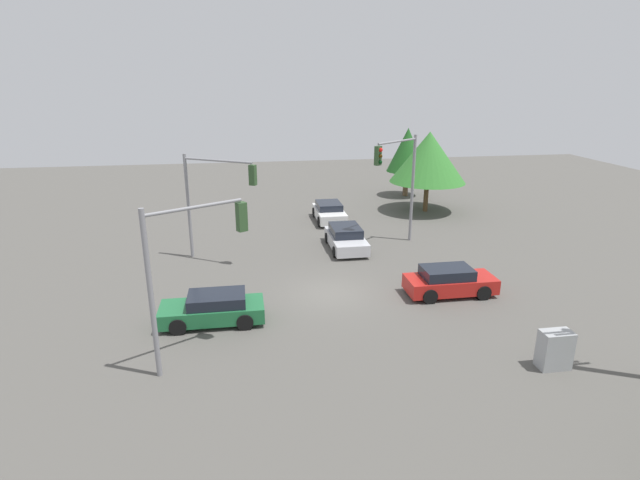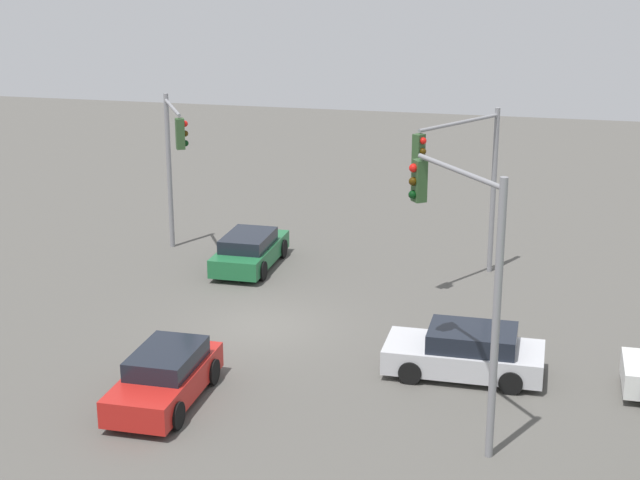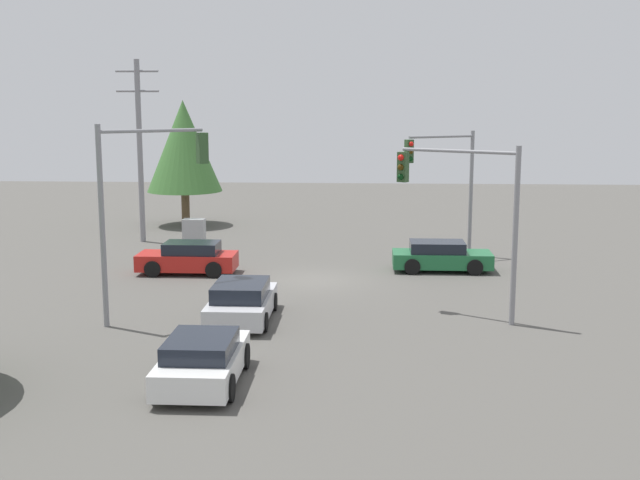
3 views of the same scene
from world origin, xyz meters
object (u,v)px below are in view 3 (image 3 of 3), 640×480
at_px(traffic_signal_main, 446,172).
at_px(traffic_signal_cross, 466,198).
at_px(sedan_white, 202,360).
at_px(sedan_silver, 242,302).
at_px(traffic_signal_aux, 143,187).
at_px(electrical_cabinet, 194,233).
at_px(sedan_green, 441,256).
at_px(sedan_red, 188,258).

bearing_deg(traffic_signal_main, traffic_signal_cross, 58.52).
xyz_separation_m(sedan_white, traffic_signal_cross, (-7.55, -7.10, 3.44)).
height_order(sedan_silver, traffic_signal_aux, traffic_signal_aux).
relative_size(sedan_white, traffic_signal_main, 0.68).
xyz_separation_m(traffic_signal_main, electrical_cabinet, (12.43, -2.40, -3.38)).
bearing_deg(traffic_signal_main, traffic_signal_aux, 16.76).
bearing_deg(sedan_silver, sedan_green, 48.90).
distance_m(traffic_signal_main, electrical_cabinet, 13.10).
height_order(sedan_red, sedan_white, sedan_red).
relative_size(sedan_white, traffic_signal_cross, 0.69).
xyz_separation_m(sedan_silver, sedan_white, (0.07, 6.17, -0.00)).
bearing_deg(sedan_white, electrical_cabinet, 102.70).
xyz_separation_m(sedan_red, traffic_signal_main, (-11.28, -4.12, 3.42)).
distance_m(sedan_red, traffic_signal_aux, 8.36).
distance_m(sedan_green, sedan_white, 16.48).
height_order(traffic_signal_main, electrical_cabinet, traffic_signal_main).
relative_size(sedan_red, traffic_signal_aux, 0.63).
relative_size(sedan_green, traffic_signal_main, 0.72).
relative_size(sedan_green, traffic_signal_aux, 0.65).
bearing_deg(sedan_green, sedan_white, -27.04).
relative_size(sedan_green, electrical_cabinet, 3.04).
xyz_separation_m(traffic_signal_main, traffic_signal_aux, (11.04, 11.54, 0.42)).
relative_size(sedan_green, traffic_signal_cross, 0.72).
height_order(sedan_green, traffic_signal_aux, traffic_signal_aux).
distance_m(sedan_green, sedan_silver, 11.29).
xyz_separation_m(sedan_silver, traffic_signal_aux, (3.20, 0.09, 3.85)).
bearing_deg(sedan_white, sedan_red, 103.99).
relative_size(sedan_silver, traffic_signal_cross, 0.72).
xyz_separation_m(sedan_red, sedan_green, (-10.86, -1.17, -0.03)).
relative_size(traffic_signal_main, electrical_cabinet, 4.24).
relative_size(traffic_signal_main, traffic_signal_cross, 1.01).
distance_m(traffic_signal_main, traffic_signal_cross, 10.53).
bearing_deg(sedan_green, electrical_cabinet, -114.01).
bearing_deg(sedan_white, traffic_signal_main, 65.82).
distance_m(sedan_red, traffic_signal_cross, 13.12).
bearing_deg(sedan_red, traffic_signal_main, -69.92).
distance_m(sedan_green, electrical_cabinet, 13.14).
bearing_deg(sedan_white, traffic_signal_cross, 43.23).
bearing_deg(electrical_cabinet, traffic_signal_cross, 133.04).
xyz_separation_m(traffic_signal_main, traffic_signal_cross, (0.36, 10.53, 0.01)).
bearing_deg(electrical_cabinet, traffic_signal_main, 169.08).
bearing_deg(sedan_green, sedan_silver, -41.10).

